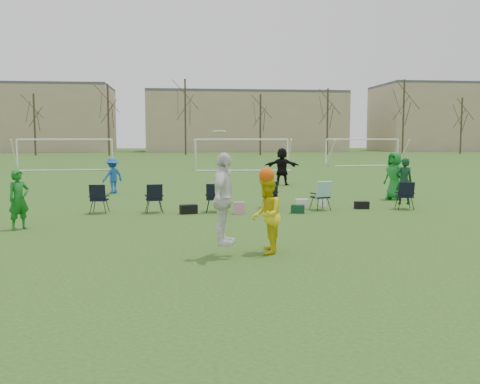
{
  "coord_description": "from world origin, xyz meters",
  "views": [
    {
      "loc": [
        -0.89,
        -10.14,
        2.46
      ],
      "look_at": [
        0.47,
        1.92,
        1.25
      ],
      "focal_mm": 40.0,
      "sensor_mm": 36.0,
      "label": 1
    }
  ],
  "objects": [
    {
      "name": "sideline_setup",
      "position": [
        2.24,
        7.89,
        0.53
      ],
      "size": [
        11.18,
        1.95,
        1.79
      ],
      "color": "#0E361C",
      "rests_on": "ground"
    },
    {
      "name": "ground",
      "position": [
        0.0,
        0.0,
        0.0
      ],
      "size": [
        260.0,
        260.0,
        0.0
      ],
      "primitive_type": "plane",
      "color": "#2A4A17",
      "rests_on": "ground"
    },
    {
      "name": "goal_right",
      "position": [
        16.0,
        38.0,
        1.92
      ],
      "size": [
        7.35,
        1.14,
        2.46
      ],
      "rotation": [
        0.0,
        0.0,
        0.14
      ],
      "color": "white",
      "rests_on": "ground"
    },
    {
      "name": "goal_left",
      "position": [
        -10.0,
        34.0,
        1.92
      ],
      "size": [
        7.39,
        0.76,
        2.46
      ],
      "rotation": [
        0.0,
        0.0,
        0.09
      ],
      "color": "white",
      "rests_on": "ground"
    },
    {
      "name": "building_row",
      "position": [
        6.73,
        96.0,
        5.99
      ],
      "size": [
        126.0,
        16.0,
        13.0
      ],
      "color": "tan",
      "rests_on": "ground"
    },
    {
      "name": "fielder_green_far",
      "position": [
        7.72,
        10.56,
        0.97
      ],
      "size": [
        0.91,
        1.1,
        1.94
      ],
      "primitive_type": "imported",
      "rotation": [
        0.0,
        0.0,
        -1.21
      ],
      "color": "#147425",
      "rests_on": "ground"
    },
    {
      "name": "center_contest",
      "position": [
        0.43,
        0.91,
        1.06
      ],
      "size": [
        1.72,
        1.34,
        2.64
      ],
      "color": "white",
      "rests_on": "ground"
    },
    {
      "name": "goal_mid",
      "position": [
        4.0,
        32.0,
        1.92
      ],
      "size": [
        7.4,
        0.63,
        2.46
      ],
      "rotation": [
        0.0,
        0.0,
        -0.07
      ],
      "color": "white",
      "rests_on": "ground"
    },
    {
      "name": "tree_line",
      "position": [
        0.24,
        69.85,
        5.09
      ],
      "size": [
        110.28,
        3.28,
        11.4
      ],
      "color": "#382B21",
      "rests_on": "ground"
    },
    {
      "name": "fielder_green_near",
      "position": [
        -5.25,
        4.81,
        0.82
      ],
      "size": [
        0.7,
        0.7,
        1.64
      ],
      "primitive_type": "imported",
      "rotation": [
        0.0,
        0.0,
        0.81
      ],
      "color": "#136B1C",
      "rests_on": "ground"
    },
    {
      "name": "fielder_blue",
      "position": [
        -3.92,
        14.41,
        0.8
      ],
      "size": [
        1.15,
        1.14,
        1.6
      ],
      "primitive_type": "imported",
      "rotation": [
        0.0,
        0.0,
        3.91
      ],
      "color": "#164FA9",
      "rests_on": "ground"
    },
    {
      "name": "fielder_black",
      "position": [
        4.5,
        17.77,
        0.99
      ],
      "size": [
        1.91,
        0.91,
        1.98
      ],
      "primitive_type": "imported",
      "rotation": [
        0.0,
        0.0,
        2.96
      ],
      "color": "black",
      "rests_on": "ground"
    }
  ]
}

